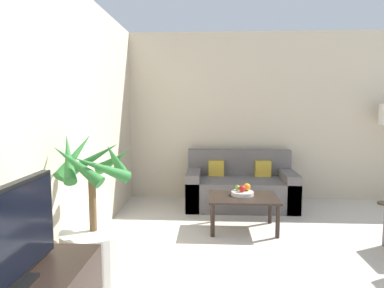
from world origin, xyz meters
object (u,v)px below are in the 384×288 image
at_px(sofa_loveseat, 240,188).
at_px(apple_red, 242,189).
at_px(apple_green, 238,188).
at_px(coffee_table, 243,201).
at_px(potted_palm, 94,241).
at_px(orange_fruit, 247,187).
at_px(television, 2,242).
at_px(fruit_bowl, 242,193).

xyz_separation_m(sofa_loveseat, apple_red, (-0.06, -0.96, 0.22)).
distance_m(sofa_loveseat, apple_green, 0.92).
bearing_deg(coffee_table, potted_palm, -133.69).
relative_size(apple_red, orange_fruit, 0.88).
height_order(potted_palm, sofa_loveseat, potted_palm).
bearing_deg(apple_green, television, -115.84).
xyz_separation_m(sofa_loveseat, coffee_table, (-0.05, -1.01, 0.08)).
height_order(coffee_table, apple_green, apple_green).
distance_m(coffee_table, apple_green, 0.19).
bearing_deg(orange_fruit, coffee_table, -115.46).
bearing_deg(orange_fruit, sofa_loveseat, 90.20).
bearing_deg(orange_fruit, potted_palm, -132.60).
xyz_separation_m(television, potted_palm, (0.02, 1.19, -0.48)).
bearing_deg(potted_palm, apple_red, 47.40).
relative_size(apple_red, apple_green, 1.19).
bearing_deg(sofa_loveseat, potted_palm, -120.22).
xyz_separation_m(television, apple_red, (1.38, 2.67, -0.38)).
bearing_deg(sofa_loveseat, coffee_table, -92.95).
xyz_separation_m(fruit_bowl, apple_green, (-0.06, 0.06, 0.06)).
relative_size(television, sofa_loveseat, 0.58).
bearing_deg(television, sofa_loveseat, 68.36).
relative_size(fruit_bowl, orange_fruit, 3.05).
relative_size(potted_palm, coffee_table, 1.57).
height_order(apple_red, orange_fruit, orange_fruit).
xyz_separation_m(potted_palm, apple_green, (1.31, 1.55, 0.09)).
bearing_deg(sofa_loveseat, orange_fruit, -89.80).
bearing_deg(coffee_table, sofa_loveseat, 87.05).
distance_m(sofa_loveseat, fruit_bowl, 0.96).
distance_m(fruit_bowl, apple_green, 0.10).
height_order(potted_palm, apple_red, potted_palm).
distance_m(apple_green, orange_fruit, 0.12).
distance_m(coffee_table, orange_fruit, 0.20).
bearing_deg(coffee_table, orange_fruit, 64.54).
bearing_deg(apple_green, coffee_table, -61.95).
relative_size(apple_green, orange_fruit, 0.74).
distance_m(potted_palm, sofa_loveseat, 2.83).
height_order(sofa_loveseat, orange_fruit, sofa_loveseat).
distance_m(coffee_table, apple_red, 0.15).
bearing_deg(potted_palm, apple_green, 49.84).
bearing_deg(apple_green, apple_red, -55.40).
bearing_deg(fruit_bowl, orange_fruit, 42.70).
distance_m(apple_red, orange_fruit, 0.10).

